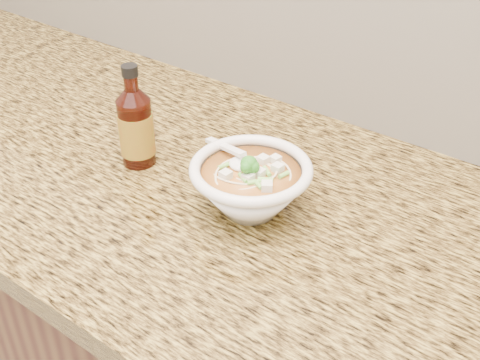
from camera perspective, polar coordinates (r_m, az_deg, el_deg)
The scene contains 3 objects.
counter_slab at distance 0.95m, azimuth 1.50°, elevation -2.82°, with size 4.00×0.68×0.04m, color #A68C3D.
soup_bowl at distance 0.90m, azimuth 1.03°, elevation -0.64°, with size 0.20×0.18×0.10m.
hot_sauce_bottle at distance 1.01m, azimuth -9.83°, elevation 4.90°, with size 0.07×0.07×0.18m.
Camera 1 is at (0.43, 1.05, 1.46)m, focal length 45.00 mm.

